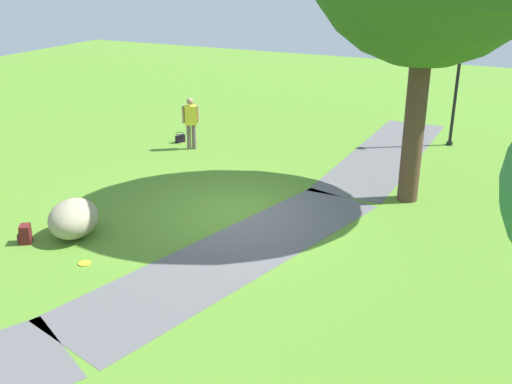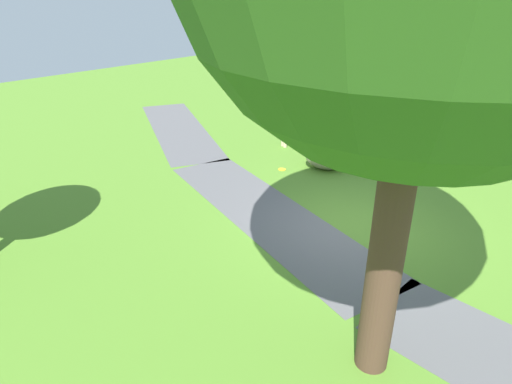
# 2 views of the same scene
# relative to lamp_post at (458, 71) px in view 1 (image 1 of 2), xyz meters

# --- Properties ---
(ground_plane) EXTENTS (48.00, 48.00, 0.00)m
(ground_plane) POSITION_rel_lamp_post_xyz_m (7.78, -3.63, -2.35)
(ground_plane) COLOR #538329
(footpath_segment_near) EXTENTS (8.05, 2.20, 0.01)m
(footpath_segment_near) POSITION_rel_lamp_post_xyz_m (1.78, -1.60, -2.35)
(footpath_segment_near) COLOR #59585A
(footpath_segment_near) RESTS_ON ground
(footpath_segment_mid) EXTENTS (8.24, 3.97, 0.01)m
(footpath_segment_mid) POSITION_rel_lamp_post_xyz_m (9.64, -2.75, -2.35)
(footpath_segment_mid) COLOR #59585A
(footpath_segment_mid) RESTS_ON ground
(lamp_post) EXTENTS (0.28, 0.28, 3.84)m
(lamp_post) POSITION_rel_lamp_post_xyz_m (0.00, 0.00, 0.00)
(lamp_post) COLOR black
(lamp_post) RESTS_ON ground
(lawn_boulder) EXTENTS (1.61, 1.45, 0.80)m
(lawn_boulder) POSITION_rel_lamp_post_xyz_m (10.38, -6.26, -1.95)
(lawn_boulder) COLOR gray
(lawn_boulder) RESTS_ON ground
(woman_with_handbag) EXTENTS (0.41, 0.43, 1.61)m
(woman_with_handbag) POSITION_rel_lamp_post_xyz_m (3.91, -7.24, -1.42)
(woman_with_handbag) COLOR #675753
(woman_with_handbag) RESTS_ON ground
(handbag_on_grass) EXTENTS (0.35, 0.35, 0.31)m
(handbag_on_grass) POSITION_rel_lamp_post_xyz_m (3.46, -7.95, -2.21)
(handbag_on_grass) COLOR black
(handbag_on_grass) RESTS_ON ground
(backpack_by_boulder) EXTENTS (0.34, 0.35, 0.40)m
(backpack_by_boulder) POSITION_rel_lamp_post_xyz_m (11.09, -6.95, -2.16)
(backpack_by_boulder) COLOR #59191A
(backpack_by_boulder) RESTS_ON ground
(frisbee_on_grass) EXTENTS (0.24, 0.24, 0.02)m
(frisbee_on_grass) POSITION_rel_lamp_post_xyz_m (11.29, -5.22, -2.34)
(frisbee_on_grass) COLOR gold
(frisbee_on_grass) RESTS_ON ground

